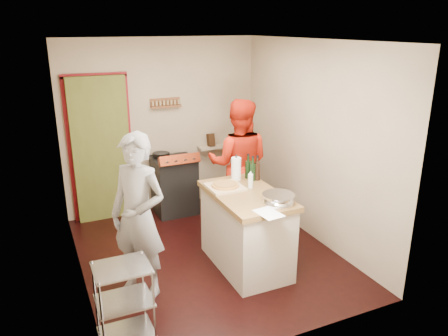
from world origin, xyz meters
The scene contains 10 objects.
floor centered at (0.00, 0.00, 0.00)m, with size 3.50×3.50×0.00m, color black.
back_wall centered at (-0.64, 1.78, 1.13)m, with size 3.00×0.44×2.60m.
left_wall centered at (-1.50, 0.00, 1.30)m, with size 0.04×3.50×2.60m, color tan.
right_wall centered at (1.50, 0.00, 1.30)m, with size 0.04×3.50×2.60m, color tan.
ceiling centered at (0.00, 0.00, 2.61)m, with size 3.00×3.50×0.02m, color white.
stove centered at (0.05, 1.42, 0.45)m, with size 0.60×0.63×1.00m.
wire_shelving centered at (-1.28, -1.20, 0.44)m, with size 0.48×0.40×0.80m.
island centered at (0.32, -0.43, 0.49)m, with size 0.73×1.38×1.24m.
person_stripe centered at (-0.94, -0.45, 0.88)m, with size 0.64×0.42×1.76m, color #ABACB0.
person_red centered at (0.76, 0.66, 0.91)m, with size 0.88×0.69×1.82m, color red.
Camera 1 is at (-1.83, -4.55, 2.76)m, focal length 35.00 mm.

